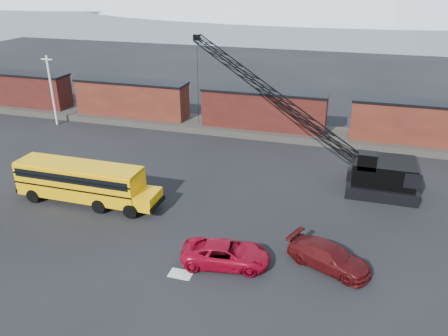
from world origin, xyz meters
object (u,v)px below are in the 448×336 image
Objects in this scene: red_pickup at (226,254)px; crawler_crane at (269,92)px; school_bus at (84,182)px; maroon_suv at (329,256)px.

crawler_crane reaches higher than red_pickup.
school_bus is 19.04m from maroon_suv.
red_pickup is at bearing -86.23° from crawler_crane.
red_pickup is (12.70, -4.48, -1.04)m from school_bus.
maroon_suv is at bearing -85.48° from red_pickup.
school_bus is 0.51× the size of crawler_crane.
maroon_suv is 19.12m from crawler_crane.
school_bus is 2.16× the size of red_pickup.
maroon_suv is at bearing -66.52° from crawler_crane.
maroon_suv is 0.23× the size of crawler_crane.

